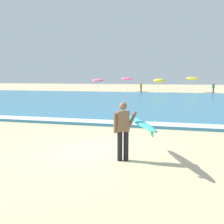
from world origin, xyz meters
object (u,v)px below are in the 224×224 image
at_px(surfer_with_board, 132,126).
at_px(beachgoer_near_row_left, 141,87).
at_px(beach_umbrella_1, 127,79).
at_px(beach_umbrella_2, 159,81).
at_px(beach_umbrella_3, 192,78).
at_px(beachgoer_near_row_mid, 213,88).
at_px(beach_umbrella_0, 98,80).

height_order(surfer_with_board, beachgoer_near_row_left, surfer_with_board).
height_order(beach_umbrella_1, beachgoer_near_row_left, beach_umbrella_1).
bearing_deg(surfer_with_board, beach_umbrella_1, 102.05).
height_order(beach_umbrella_2, beachgoer_near_row_left, beach_umbrella_2).
height_order(beach_umbrella_3, beachgoer_near_row_mid, beach_umbrella_3).
xyz_separation_m(surfer_with_board, beach_umbrella_3, (2.51, 37.08, 1.13)).
distance_m(surfer_with_board, beachgoer_near_row_mid, 34.85).
xyz_separation_m(beach_umbrella_0, beach_umbrella_3, (14.60, 2.76, 0.31)).
xyz_separation_m(beach_umbrella_2, beachgoer_near_row_left, (-2.54, -1.53, -0.99)).
relative_size(beach_umbrella_1, beachgoer_near_row_left, 1.49).
xyz_separation_m(beach_umbrella_1, beachgoer_near_row_mid, (13.20, -2.08, -1.24)).
distance_m(beachgoer_near_row_left, beachgoer_near_row_mid, 10.47).
relative_size(beach_umbrella_1, beachgoer_near_row_mid, 1.49).
bearing_deg(beachgoer_near_row_left, beach_umbrella_3, 23.98).
distance_m(beach_umbrella_0, beach_umbrella_1, 4.83).
height_order(beachgoer_near_row_left, beachgoer_near_row_mid, same).
relative_size(surfer_with_board, beach_umbrella_0, 1.28).
relative_size(surfer_with_board, beach_umbrella_3, 1.14).
bearing_deg(beach_umbrella_1, surfer_with_board, -77.95).
distance_m(beach_umbrella_2, beach_umbrella_3, 5.33).
bearing_deg(beach_umbrella_1, beachgoer_near_row_left, -45.21).
relative_size(beach_umbrella_2, beachgoer_near_row_mid, 1.39).
relative_size(beach_umbrella_0, beachgoer_near_row_left, 1.38).
relative_size(beach_umbrella_0, beachgoer_near_row_mid, 1.38).
height_order(beach_umbrella_0, beach_umbrella_3, beach_umbrella_3).
bearing_deg(surfer_with_board, beachgoer_near_row_mid, 81.07).
relative_size(surfer_with_board, beachgoer_near_row_left, 1.76).
xyz_separation_m(beach_umbrella_1, beachgoer_near_row_left, (2.76, -2.78, -1.24)).
bearing_deg(beach_umbrella_2, beach_umbrella_0, -174.43).
bearing_deg(beach_umbrella_1, beach_umbrella_0, -153.08).
xyz_separation_m(beach_umbrella_3, beachgoer_near_row_mid, (2.90, -2.66, -1.32)).
distance_m(beach_umbrella_0, beach_umbrella_3, 14.86).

